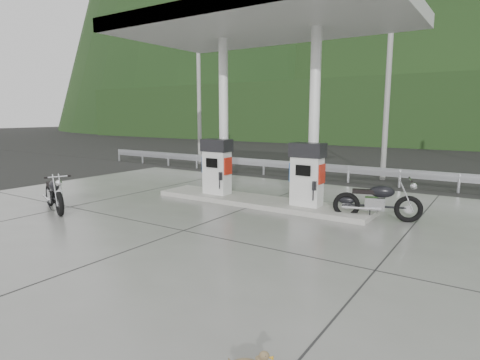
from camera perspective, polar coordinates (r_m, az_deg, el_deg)
The scene contains 16 objects.
ground at distance 10.48m, azimuth -4.41°, elevation -6.00°, with size 160.00×160.00×0.00m, color black.
forecourt_apron at distance 10.48m, azimuth -4.41°, elevation -5.94°, with size 18.00×14.00×0.02m, color slate.
pump_island at distance 12.47m, azimuth 2.65°, elevation -3.05°, with size 7.00×1.40×0.15m, color gray.
gas_pump_left at distance 13.18m, azimuth -3.31°, elevation 1.92°, with size 0.95×0.55×1.80m, color silver, non-canonical shape.
gas_pump_right at distance 11.57m, azimuth 9.51°, elevation 0.77°, with size 0.95×0.55×1.80m, color silver, non-canonical shape.
canopy_column_left at distance 13.39m, azimuth -2.34°, elevation 8.91°, with size 0.30×0.30×5.00m, color white.
canopy_column_right at distance 11.82m, azimuth 10.52°, elevation 8.71°, with size 0.30×0.30×5.00m, color white.
canopy_roof at distance 12.46m, azimuth 2.84°, elevation 21.38°, with size 8.50×5.00×0.40m, color silver.
guardrail at distance 17.26m, azimuth 12.06°, elevation 2.28°, with size 26.00×0.16×1.42m, color #ABACB3, non-canonical shape.
road at distance 20.63m, azimuth 15.56°, elevation 1.28°, with size 60.00×7.00×0.01m, color black.
utility_pole_a at distance 22.56m, azimuth -5.86°, elevation 12.40°, with size 0.22×0.22×8.00m, color gray.
utility_pole_b at distance 18.02m, azimuth 20.30°, elevation 12.68°, with size 0.22×0.22×8.00m, color gray.
tree_band at distance 38.48m, azimuth 24.42°, elevation 8.84°, with size 80.00×6.00×6.00m, color black.
forested_hills at distance 68.31m, azimuth 28.32°, elevation 5.88°, with size 100.00×40.00×140.00m, color black, non-canonical shape.
motorcycle_left at distance 12.69m, azimuth -24.93°, elevation -1.83°, with size 2.04×0.64×0.96m, color black, non-canonical shape.
motorcycle_right at distance 11.09m, azimuth 18.91°, elevation -2.89°, with size 2.10×0.66×0.99m, color black, non-canonical shape.
Camera 1 is at (6.22, -7.97, 2.76)m, focal length 30.00 mm.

